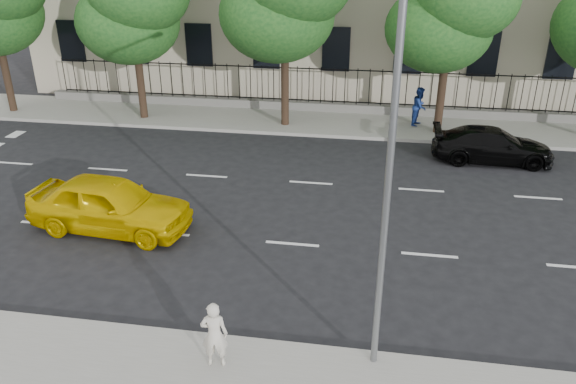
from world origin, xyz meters
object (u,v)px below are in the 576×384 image
black_sedan (492,145)px  yellow_taxi (110,204)px  woman_near (214,334)px  street_light (392,130)px

black_sedan → yellow_taxi: bearing=122.0°
black_sedan → woman_near: 15.31m
street_light → woman_near: size_ratio=5.20×
street_light → yellow_taxi: size_ratio=1.60×
yellow_taxi → black_sedan: yellow_taxi is taller
woman_near → street_light: bearing=-168.8°
yellow_taxi → woman_near: bearing=-133.2°
yellow_taxi → street_light: bearing=-112.7°
yellow_taxi → woman_near: 7.34m
street_light → yellow_taxi: street_light is taller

